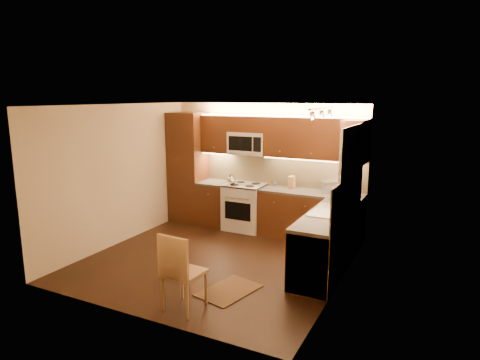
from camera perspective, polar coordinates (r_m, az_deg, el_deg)
The scene contains 37 objects.
floor at distance 7.00m, azimuth -3.17°, elevation -10.77°, with size 4.00×4.00×0.01m, color black.
ceiling at distance 6.49m, azimuth -3.41°, elevation 10.13°, with size 4.00×4.00×0.01m, color beige.
wall_back at distance 8.40m, azimuth 3.51°, elevation 1.84°, with size 4.00×0.01×2.50m, color beige.
wall_front at distance 5.05m, azimuth -14.67°, elevation -4.98°, with size 4.00×0.01×2.50m, color beige.
wall_left at distance 7.81m, azimuth -16.13°, elevation 0.68°, with size 0.01×4.00×2.50m, color beige.
wall_right at distance 5.92m, azimuth 13.78°, elevation -2.53°, with size 0.01×4.00×2.50m, color beige.
pantry at distance 8.93m, azimuth -7.05°, elevation 1.70°, with size 0.70×0.60×2.30m, color #43240E.
base_cab_back_left at distance 8.74m, azimuth -3.32°, elevation -3.27°, with size 0.62×0.60×0.86m, color #43240E.
counter_back_left at distance 8.64m, azimuth -3.36°, elevation -0.38°, with size 0.62×0.60×0.04m, color #34322F.
base_cab_back_right at distance 7.96m, azimuth 9.51°, elevation -4.89°, with size 1.92×0.60×0.86m, color #43240E.
counter_back_right at distance 7.84m, azimuth 9.62°, elevation -1.74°, with size 1.92×0.60×0.04m, color #34322F.
base_cab_right at distance 6.60m, azimuth 11.66°, elevation -8.43°, with size 0.60×2.00×0.86m, color #43240E.
counter_right at distance 6.46m, azimuth 11.83°, elevation -4.68°, with size 0.60×2.00×0.04m, color #34322F.
dishwasher at distance 5.96m, azimuth 9.88°, elevation -10.55°, with size 0.58×0.60×0.84m, color silver.
backsplash_back at distance 8.27m, azimuth 5.71°, elevation 1.31°, with size 3.30×0.02×0.60m, color tan.
backsplash_right at distance 6.32m, azimuth 14.49°, elevation -2.16°, with size 0.02×2.00×0.60m, color tan.
upper_cab_back_left at distance 8.60m, azimuth -3.02°, elevation 6.27°, with size 0.62×0.35×0.75m, color #43240E.
upper_cab_back_right at distance 7.80m, azimuth 10.13°, elevation 5.59°, with size 1.92×0.35×0.75m, color #43240E.
upper_cab_bridge at distance 8.26m, azimuth 1.17°, elevation 7.61°, with size 0.76×0.35×0.31m, color #43240E.
upper_cab_right_corner at distance 7.20m, azimuth 15.17°, elevation 4.90°, with size 0.35×0.50×0.75m, color #43240E.
stove at distance 8.40m, azimuth 0.69°, elevation -3.65°, with size 0.76×0.65×0.92m, color silver, non-canonical shape.
microwave at distance 8.28m, azimuth 1.12°, elevation 5.01°, with size 0.76×0.38×0.44m, color silver, non-canonical shape.
window_frame at distance 6.38m, azimuth 14.91°, elevation 1.62°, with size 0.03×1.44×1.24m, color silver.
window_blinds at distance 6.39m, azimuth 14.73°, elevation 1.64°, with size 0.02×1.36×1.16m, color silver.
sink at distance 6.57m, azimuth 12.20°, elevation -3.55°, with size 0.52×0.86×0.15m, color silver, non-canonical shape.
faucet at distance 6.52m, azimuth 13.76°, elevation -3.07°, with size 0.20×0.04×0.30m, color silver, non-canonical shape.
track_light_bar at distance 6.26m, azimuth 11.08°, elevation 9.53°, with size 0.04×1.20×0.03m, color silver.
kettle at distance 8.24m, azimuth -1.21°, elevation 0.10°, with size 0.18×0.18×0.21m, color silver, non-canonical shape.
toaster_oven at distance 7.85m, azimuth 12.27°, elevation -0.85°, with size 0.37×0.28×0.22m, color silver.
knife_block at distance 8.08m, azimuth 7.02°, elevation -0.29°, with size 0.11×0.17×0.23m, color #AF844F.
spice_jar_a at distance 8.27m, azimuth 4.69°, elevation -0.43°, with size 0.04×0.04×0.10m, color silver.
spice_jar_b at distance 8.28m, azimuth 4.01°, elevation -0.45°, with size 0.05×0.05×0.09m, color brown.
spice_jar_c at distance 8.19m, azimuth 4.97°, elevation -0.56°, with size 0.05×0.05×0.10m, color silver.
spice_jar_d at distance 8.17m, azimuth 7.51°, elevation -0.65°, with size 0.05×0.05×0.10m, color #A87332.
soap_bottle at distance 6.83m, azimuth 14.15°, elevation -2.95°, with size 0.08×0.08×0.18m, color #BAB9BE.
rug at distance 5.97m, azimuth -1.51°, elevation -14.79°, with size 0.56×0.85×0.01m, color black.
dining_chair at distance 5.38m, azimuth -7.63°, elevation -12.12°, with size 0.45×0.45×1.01m, color #AF844F, non-canonical shape.
Camera 1 is at (3.24, -5.62, 2.64)m, focal length 31.39 mm.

